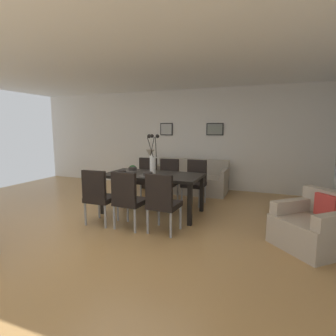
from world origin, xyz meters
TOP-DOWN VIEW (x-y plane):
  - ground_plane at (0.00, 0.00)m, footprint 9.00×9.00m
  - back_wall_panel at (0.00, 3.25)m, footprint 9.00×0.10m
  - ceiling_panel at (0.00, 0.40)m, footprint 9.00×7.20m
  - dining_table at (0.21, 0.79)m, footprint 1.80×0.93m
  - dining_chair_near_left at (-0.36, -0.11)m, footprint 0.44×0.44m
  - dining_chair_near_right at (-0.34, 1.65)m, footprint 0.45×0.45m
  - dining_chair_far_left at (0.19, -0.10)m, footprint 0.47×0.47m
  - dining_chair_far_right at (0.18, 1.63)m, footprint 0.45×0.45m
  - dining_chair_mid_left at (0.76, -0.08)m, footprint 0.46×0.46m
  - dining_chair_mid_right at (0.78, 1.68)m, footprint 0.47×0.47m
  - centerpiece_vase at (0.21, 0.79)m, footprint 0.21×0.23m
  - placemat_near_left at (-0.33, 0.58)m, footprint 0.32×0.32m
  - bowl_near_left at (-0.33, 0.58)m, footprint 0.17×0.17m
  - placemat_near_right at (-0.33, 1.00)m, footprint 0.32×0.32m
  - bowl_near_right at (-0.33, 1.00)m, footprint 0.17×0.17m
  - placemat_far_left at (0.21, 0.58)m, footprint 0.32×0.32m
  - bowl_far_left at (0.21, 0.58)m, footprint 0.17×0.17m
  - sofa at (0.37, 2.68)m, footprint 1.86×0.84m
  - side_table at (-0.74, 2.71)m, footprint 0.36×0.36m
  - table_lamp at (-0.74, 2.71)m, footprint 0.22×0.22m
  - armchair at (2.83, 0.19)m, footprint 1.13×1.13m
  - framed_picture_left at (-0.45, 3.18)m, footprint 0.36×0.03m
  - framed_picture_center at (0.88, 3.18)m, footprint 0.43×0.03m
  - potted_plant at (-1.02, 2.21)m, footprint 0.36×0.36m

SIDE VIEW (x-z plane):
  - ground_plane at x=0.00m, z-range 0.00..0.00m
  - side_table at x=-0.74m, z-range 0.00..0.52m
  - sofa at x=0.37m, z-range -0.12..0.68m
  - armchair at x=2.83m, z-range -0.09..0.66m
  - potted_plant at x=-1.02m, z-range 0.04..0.71m
  - dining_chair_near_left at x=-0.36m, z-range 0.05..0.97m
  - dining_chair_near_right at x=-0.34m, z-range 0.05..0.97m
  - dining_chair_far_left at x=0.19m, z-range 0.05..0.97m
  - dining_chair_far_right at x=0.18m, z-range 0.05..0.97m
  - dining_chair_mid_left at x=0.76m, z-range 0.05..0.97m
  - dining_chair_mid_right at x=0.78m, z-range 0.05..0.97m
  - dining_table at x=0.21m, z-range 0.29..1.03m
  - placemat_near_left at x=-0.33m, z-range 0.74..0.75m
  - placemat_near_right at x=-0.33m, z-range 0.74..0.75m
  - placemat_far_left at x=0.21m, z-range 0.74..0.75m
  - bowl_near_left at x=-0.33m, z-range 0.75..0.81m
  - bowl_near_right at x=-0.33m, z-range 0.75..0.81m
  - bowl_far_left at x=0.21m, z-range 0.75..0.81m
  - table_lamp at x=-0.74m, z-range 0.64..1.15m
  - centerpiece_vase at x=0.21m, z-range 0.66..1.39m
  - back_wall_panel at x=0.00m, z-range 0.00..2.60m
  - framed_picture_left at x=-0.45m, z-range 1.40..1.73m
  - framed_picture_center at x=0.88m, z-range 1.41..1.72m
  - ceiling_panel at x=0.00m, z-range 2.60..2.68m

